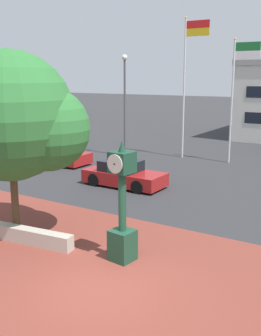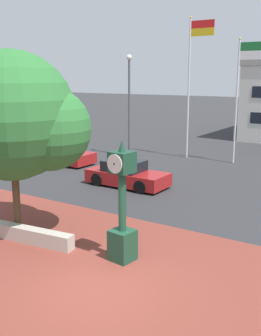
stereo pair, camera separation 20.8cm
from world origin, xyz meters
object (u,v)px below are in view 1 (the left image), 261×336
(car_street_mid, at_px, (124,175))
(street_lamp_post, at_px, (125,96))
(car_street_far, at_px, (55,154))
(plaza_tree, at_px, (18,119))
(flagpole_secondary, at_px, (236,90))
(street_clock, at_px, (122,212))
(flagpole_primary, at_px, (187,77))

(car_street_mid, distance_m, street_lamp_post, 8.50)
(car_street_far, xyz_separation_m, street_lamp_post, (2.56, 4.22, 3.55))
(plaza_tree, bearing_deg, car_street_far, 127.31)
(car_street_mid, relative_size, flagpole_secondary, 0.54)
(plaza_tree, relative_size, car_street_mid, 1.51)
(car_street_far, relative_size, street_lamp_post, 0.67)
(flagpole_secondary, bearing_deg, street_lamp_post, -165.70)
(street_clock, bearing_deg, flagpole_primary, 115.06)
(flagpole_primary, bearing_deg, car_street_mid, -86.83)
(car_street_far, xyz_separation_m, flagpole_primary, (6.22, 5.99, 4.78))
(plaza_tree, xyz_separation_m, car_street_mid, (-0.67, 7.32, -3.46))
(street_lamp_post, bearing_deg, flagpole_primary, 25.76)
(street_clock, xyz_separation_m, street_lamp_post, (-8.69, 13.67, 2.63))
(flagpole_secondary, bearing_deg, car_street_far, -147.74)
(car_street_mid, xyz_separation_m, car_street_far, (-6.67, 2.31, 0.00))
(flagpole_secondary, xyz_separation_m, street_lamp_post, (-6.92, -1.76, -0.46))
(street_clock, relative_size, flagpole_primary, 0.40)
(car_street_far, distance_m, flagpole_primary, 9.86)
(street_clock, relative_size, flagpole_secondary, 0.48)
(flagpole_primary, bearing_deg, street_clock, -71.93)
(flagpole_primary, relative_size, flagpole_secondary, 1.19)
(flagpole_primary, relative_size, street_lamp_post, 1.34)
(plaza_tree, relative_size, flagpole_primary, 0.69)
(plaza_tree, xyz_separation_m, flagpole_secondary, (2.14, 15.61, 0.56))
(flagpole_secondary, height_order, street_lamp_post, flagpole_secondary)
(street_clock, distance_m, car_street_far, 14.72)
(street_clock, relative_size, plaza_tree, 0.58)
(street_clock, xyz_separation_m, flagpole_primary, (-5.04, 15.43, 3.85))
(flagpole_primary, bearing_deg, flagpole_secondary, -0.00)
(street_clock, distance_m, flagpole_secondary, 15.84)
(car_street_far, distance_m, flagpole_secondary, 11.91)
(flagpole_primary, bearing_deg, street_lamp_post, -154.24)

